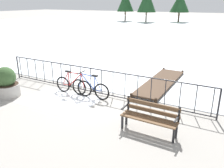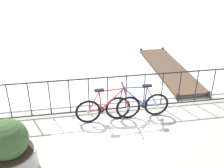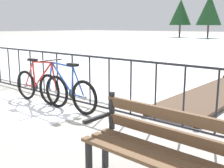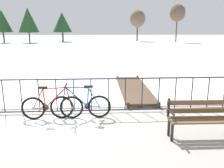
{
  "view_description": "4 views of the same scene",
  "coord_description": "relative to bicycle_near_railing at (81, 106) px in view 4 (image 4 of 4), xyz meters",
  "views": [
    {
      "loc": [
        4.81,
        -7.38,
        3.53
      ],
      "look_at": [
        0.66,
        0.1,
        0.52
      ],
      "focal_mm": 37.56,
      "sensor_mm": 36.0,
      "label": 1
    },
    {
      "loc": [
        -1.68,
        -6.11,
        3.94
      ],
      "look_at": [
        -0.66,
        -0.11,
        0.9
      ],
      "focal_mm": 42.09,
      "sensor_mm": 36.0,
      "label": 2
    },
    {
      "loc": [
        4.17,
        -3.91,
        1.63
      ],
      "look_at": [
        0.62,
        0.25,
        0.51
      ],
      "focal_mm": 45.23,
      "sensor_mm": 36.0,
      "label": 3
    },
    {
      "loc": [
        0.49,
        -6.63,
        2.5
      ],
      "look_at": [
        0.88,
        0.2,
        0.84
      ],
      "focal_mm": 37.26,
      "sensor_mm": 36.0,
      "label": 4
    }
  ],
  "objects": [
    {
      "name": "tree_east_mid",
      "position": [
        14.28,
        34.96,
        4.6
      ],
      "size": [
        2.67,
        2.67,
        6.47
      ],
      "color": "brown",
      "rests_on": "ground"
    },
    {
      "name": "wooden_dock",
      "position": [
        1.92,
        2.77,
        -0.25
      ],
      "size": [
        1.1,
        4.25,
        0.2
      ],
      "color": "#4C3828",
      "rests_on": "ground"
    },
    {
      "name": "bicycle_second",
      "position": [
        -0.78,
        -0.03,
        0.0
      ],
      "size": [
        1.71,
        0.52,
        0.97
      ],
      "color": "black",
      "rests_on": "ground"
    },
    {
      "name": "snow_patch",
      "position": [
        -0.87,
        -0.81,
        -0.36
      ],
      "size": [
        2.75,
        1.95,
        0.01
      ],
      "primitive_type": "cube",
      "color": "white",
      "rests_on": "ground"
    },
    {
      "name": "park_bench",
      "position": [
        2.91,
        -1.29,
        0.14
      ],
      "size": [
        1.61,
        0.51,
        0.89
      ],
      "color": "brown",
      "rests_on": "ground"
    },
    {
      "name": "tree_far_east",
      "position": [
        -11.1,
        34.51,
        3.38
      ],
      "size": [
        3.37,
        3.37,
        5.76
      ],
      "color": "brown",
      "rests_on": "ground"
    },
    {
      "name": "tree_west_mid",
      "position": [
        -15.51,
        34.93,
        3.22
      ],
      "size": [
        3.17,
        3.17,
        5.42
      ],
      "color": "brown",
      "rests_on": "ground"
    },
    {
      "name": "tree_centre",
      "position": [
        7.92,
        38.5,
        3.78
      ],
      "size": [
        2.88,
        2.88,
        5.76
      ],
      "color": "brown",
      "rests_on": "ground"
    },
    {
      "name": "railing_fence",
      "position": [
        0.03,
        0.39,
        0.19
      ],
      "size": [
        9.06,
        0.06,
        1.07
      ],
      "color": "#232328",
      "rests_on": "ground"
    },
    {
      "name": "ground_plane",
      "position": [
        0.03,
        0.39,
        -0.37
      ],
      "size": [
        160.0,
        160.0,
        0.0
      ],
      "primitive_type": "plane",
      "color": "#9E9991"
    },
    {
      "name": "frozen_pond",
      "position": [
        0.03,
        28.79,
        -0.35
      ],
      "size": [
        80.0,
        56.0,
        0.03
      ],
      "primitive_type": "cube",
      "color": "silver",
      "rests_on": "ground"
    },
    {
      "name": "tree_far_west",
      "position": [
        -5.96,
        37.52,
        3.09
      ],
      "size": [
        3.48,
        3.48,
        5.22
      ],
      "color": "brown",
      "rests_on": "ground"
    },
    {
      "name": "bicycle_near_railing",
      "position": [
        0.0,
        0.0,
        0.0
      ],
      "size": [
        1.71,
        0.52,
        0.97
      ],
      "color": "black",
      "rests_on": "ground"
    }
  ]
}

